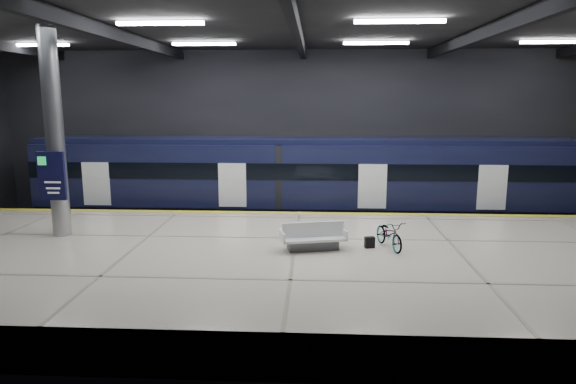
{
  "coord_description": "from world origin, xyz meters",
  "views": [
    {
      "loc": [
        0.62,
        -17.54,
        5.72
      ],
      "look_at": [
        -0.41,
        1.5,
        2.2
      ],
      "focal_mm": 32.0,
      "sensor_mm": 36.0,
      "label": 1
    }
  ],
  "objects": [
    {
      "name": "info_column",
      "position": [
        -8.0,
        -1.03,
        4.46
      ],
      "size": [
        0.9,
        0.78,
        6.9
      ],
      "color": "#9EA0A5",
      "rests_on": "platform"
    },
    {
      "name": "platform",
      "position": [
        0.0,
        -2.5,
        0.55
      ],
      "size": [
        30.0,
        11.0,
        1.1
      ],
      "primitive_type": "cube",
      "color": "beige",
      "rests_on": "ground"
    },
    {
      "name": "room_shell",
      "position": [
        -0.0,
        0.0,
        5.72
      ],
      "size": [
        30.1,
        16.1,
        8.05
      ],
      "color": "black",
      "rests_on": "ground"
    },
    {
      "name": "pannier_bag",
      "position": [
        2.33,
        -2.0,
        1.28
      ],
      "size": [
        0.33,
        0.24,
        0.35
      ],
      "primitive_type": "cube",
      "rotation": [
        0.0,
        0.0,
        0.23
      ],
      "color": "black",
      "rests_on": "platform"
    },
    {
      "name": "ground",
      "position": [
        0.0,
        0.0,
        0.0
      ],
      "size": [
        30.0,
        30.0,
        0.0
      ],
      "primitive_type": "plane",
      "color": "black",
      "rests_on": "ground"
    },
    {
      "name": "train",
      "position": [
        1.84,
        5.5,
        2.06
      ],
      "size": [
        29.4,
        2.84,
        3.79
      ],
      "color": "black",
      "rests_on": "ground"
    },
    {
      "name": "bicycle",
      "position": [
        2.93,
        -2.0,
        1.55
      ],
      "size": [
        1.1,
        1.82,
        0.91
      ],
      "primitive_type": "imported",
      "rotation": [
        0.0,
        0.0,
        0.31
      ],
      "color": "#99999E",
      "rests_on": "platform"
    },
    {
      "name": "rails",
      "position": [
        0.0,
        5.5,
        0.08
      ],
      "size": [
        30.0,
        1.52,
        0.16
      ],
      "color": "gray",
      "rests_on": "ground"
    },
    {
      "name": "safety_strip",
      "position": [
        0.0,
        2.75,
        1.11
      ],
      "size": [
        30.0,
        0.4,
        0.01
      ],
      "primitive_type": "cube",
      "color": "gold",
      "rests_on": "platform"
    },
    {
      "name": "bench",
      "position": [
        0.56,
        -2.29,
        1.41
      ],
      "size": [
        2.12,
        1.26,
        0.87
      ],
      "rotation": [
        0.0,
        0.0,
        0.24
      ],
      "color": "#595B60",
      "rests_on": "platform"
    }
  ]
}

